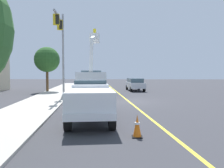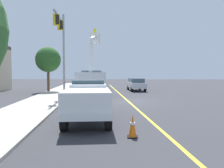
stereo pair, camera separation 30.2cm
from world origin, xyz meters
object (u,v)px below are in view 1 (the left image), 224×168
at_px(traffic_cone_leading, 137,126).
at_px(traffic_signal_mast, 61,40).
at_px(passing_minivan, 135,84).
at_px(traffic_cone_mid_front, 109,90).
at_px(service_pickup_truck, 90,100).
at_px(utility_bucket_truck, 91,82).

bearing_deg(traffic_cone_leading, traffic_signal_mast, 25.92).
xyz_separation_m(passing_minivan, traffic_cone_leading, (-21.54, 1.13, -0.54)).
bearing_deg(traffic_cone_mid_front, service_pickup_truck, 179.76).
bearing_deg(traffic_cone_leading, passing_minivan, -2.99).
bearing_deg(service_pickup_truck, traffic_signal_mast, 22.17).
bearing_deg(service_pickup_truck, utility_bucket_truck, 7.87).
bearing_deg(passing_minivan, traffic_cone_mid_front, 140.87).
height_order(utility_bucket_truck, traffic_cone_mid_front, utility_bucket_truck).
relative_size(passing_minivan, traffic_cone_mid_front, 6.82).
bearing_deg(traffic_cone_leading, traffic_cone_mid_front, 6.99).
distance_m(service_pickup_truck, traffic_cone_leading, 3.55).
xyz_separation_m(utility_bucket_truck, service_pickup_truck, (-10.22, -1.41, -0.49)).
xyz_separation_m(utility_bucket_truck, traffic_signal_mast, (1.19, 3.24, 4.21)).
relative_size(passing_minivan, traffic_cone_leading, 5.67).
height_order(service_pickup_truck, traffic_cone_leading, service_pickup_truck).
bearing_deg(traffic_cone_leading, service_pickup_truck, 39.30).
distance_m(traffic_cone_leading, traffic_signal_mast, 16.58).
relative_size(traffic_cone_leading, traffic_signal_mast, 0.10).
bearing_deg(passing_minivan, utility_bucket_truck, 151.17).
xyz_separation_m(traffic_cone_leading, traffic_signal_mast, (14.11, 6.86, 5.38)).
height_order(service_pickup_truck, passing_minivan, service_pickup_truck).
distance_m(traffic_cone_mid_front, traffic_signal_mast, 7.97).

